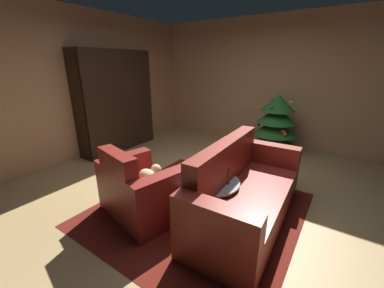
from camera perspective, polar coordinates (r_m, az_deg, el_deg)
name	(u,v)px	position (r m, az deg, el deg)	size (l,w,h in m)	color
ground_plane	(206,192)	(3.48, 3.29, -11.64)	(6.59, 6.59, 0.00)	tan
wall_back	(272,83)	(5.58, 18.76, 13.87)	(5.61, 0.06, 2.73)	tan
wall_left	(80,86)	(5.02, -25.47, 12.59)	(0.06, 5.60, 2.73)	tan
area_rug	(198,209)	(3.13, 1.54, -15.42)	(2.35, 2.42, 0.01)	maroon
bookshelf_unit	(121,101)	(5.24, -16.92, 9.98)	(0.39, 1.68, 2.03)	black
armchair_red	(140,191)	(2.96, -12.42, -11.04)	(1.11, 0.92, 0.88)	maroon
couch_red	(244,195)	(2.87, 12.45, -11.94)	(0.87, 1.96, 0.93)	maroon
coffee_table	(210,184)	(2.83, 4.36, -9.63)	(0.70, 0.70, 0.46)	black
book_stack_on_table	(209,178)	(2.75, 4.16, -8.15)	(0.21, 0.17, 0.12)	#A18D7C
bottle_on_table	(227,176)	(2.74, 8.39, -7.56)	(0.07, 0.07, 0.24)	#522720
decorated_tree	(276,124)	(5.06, 19.57, 4.54)	(0.94, 0.94, 1.20)	brown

